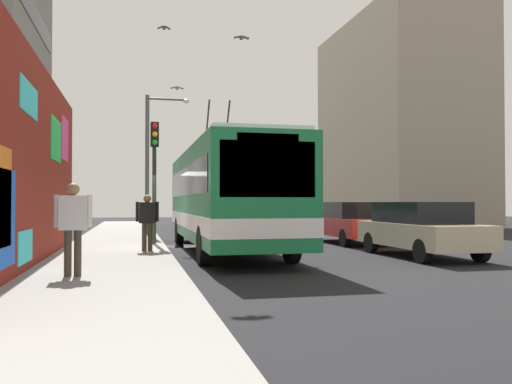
# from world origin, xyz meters

# --- Properties ---
(ground_plane) EXTENTS (80.00, 80.00, 0.00)m
(ground_plane) POSITION_xyz_m (0.00, 0.00, 0.00)
(ground_plane) COLOR black
(sidewalk_slab) EXTENTS (48.00, 3.20, 0.15)m
(sidewalk_slab) POSITION_xyz_m (0.00, 1.60, 0.07)
(sidewalk_slab) COLOR gray
(sidewalk_slab) RESTS_ON ground_plane
(graffiti_wall) EXTENTS (13.75, 0.32, 4.93)m
(graffiti_wall) POSITION_xyz_m (-4.15, 3.35, 2.46)
(graffiti_wall) COLOR maroon
(graffiti_wall) RESTS_ON ground_plane
(building_far_right) EXTENTS (13.42, 6.96, 14.23)m
(building_far_right) POSITION_xyz_m (16.71, -17.00, 7.12)
(building_far_right) COLOR #9E937F
(building_far_right) RESTS_ON ground_plane
(city_bus) EXTENTS (11.31, 2.55, 5.08)m
(city_bus) POSITION_xyz_m (-0.50, -1.80, 1.83)
(city_bus) COLOR #19723F
(city_bus) RESTS_ON ground_plane
(parked_car_champagne) EXTENTS (4.55, 1.90, 1.58)m
(parked_car_champagne) POSITION_xyz_m (-3.46, -7.00, 0.84)
(parked_car_champagne) COLOR #C6B793
(parked_car_champagne) RESTS_ON ground_plane
(parked_car_red) EXTENTS (4.79, 1.81, 1.58)m
(parked_car_red) POSITION_xyz_m (1.81, -7.00, 0.84)
(parked_car_red) COLOR #B21E19
(parked_car_red) RESTS_ON ground_plane
(pedestrian_at_curb) EXTENTS (0.22, 0.66, 1.64)m
(pedestrian_at_curb) POSITION_xyz_m (-1.43, 0.65, 1.11)
(pedestrian_at_curb) COLOR #3F3326
(pedestrian_at_curb) RESTS_ON sidewalk_slab
(pedestrian_near_wall) EXTENTS (0.24, 0.71, 1.79)m
(pedestrian_near_wall) POSITION_xyz_m (-6.49, 2.17, 1.22)
(pedestrian_near_wall) COLOR #3F3326
(pedestrian_near_wall) RESTS_ON sidewalk_slab
(traffic_light) EXTENTS (0.49, 0.28, 4.18)m
(traffic_light) POSITION_xyz_m (1.16, 0.35, 2.96)
(traffic_light) COLOR #2D382D
(traffic_light) RESTS_ON sidewalk_slab
(street_lamp) EXTENTS (0.44, 1.97, 6.28)m
(street_lamp) POSITION_xyz_m (7.11, 0.21, 3.80)
(street_lamp) COLOR #4C4C51
(street_lamp) RESTS_ON sidewalk_slab
(flying_pigeons) EXTENTS (10.32, 3.27, 2.83)m
(flying_pigeons) POSITION_xyz_m (0.84, -1.31, 8.14)
(flying_pigeons) COLOR #47474C
(curbside_puddle) EXTENTS (1.47, 1.47, 0.00)m
(curbside_puddle) POSITION_xyz_m (1.89, -0.60, 0.00)
(curbside_puddle) COLOR black
(curbside_puddle) RESTS_ON ground_plane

